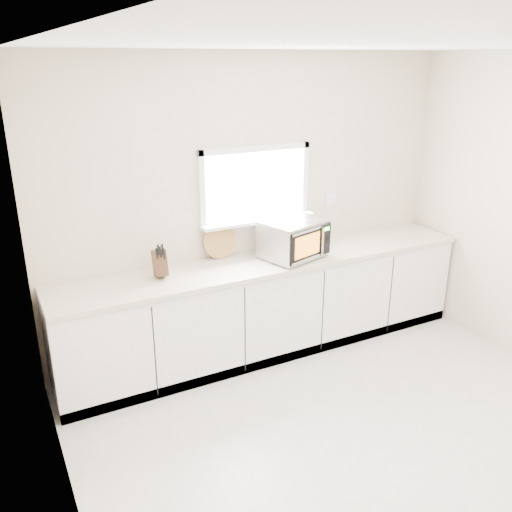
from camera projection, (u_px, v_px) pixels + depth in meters
ground at (385, 457)px, 3.80m from camera, size 4.00×4.00×0.00m
back_wall at (254, 204)px, 4.99m from camera, size 4.00×0.17×2.70m
cabinets at (269, 307)px, 5.06m from camera, size 3.92×0.60×0.88m
countertop at (270, 262)px, 4.89m from camera, size 3.92×0.64×0.04m
microwave at (294, 238)px, 4.88m from camera, size 0.64×0.56×0.35m
knife_block at (160, 262)px, 4.46m from camera, size 0.11×0.21×0.30m
cutting_board at (220, 241)px, 4.88m from camera, size 0.32×0.08×0.32m
coffee_grinder at (285, 244)px, 4.96m from camera, size 0.15×0.15×0.22m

